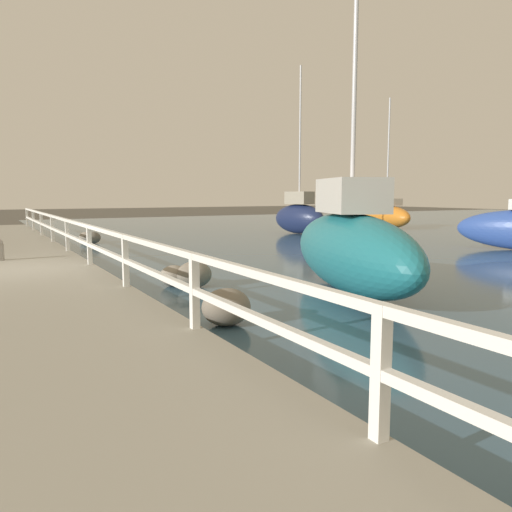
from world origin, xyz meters
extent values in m
plane|color=#4C473D|center=(0.00, 0.00, 0.00)|extent=(120.00, 120.00, 0.00)
cube|color=gray|center=(0.00, 0.00, 0.16)|extent=(3.67, 36.00, 0.32)
cube|color=white|center=(1.74, -9.72, 0.79)|extent=(0.10, 0.10, 0.94)
cube|color=white|center=(1.74, -6.48, 0.79)|extent=(0.10, 0.10, 0.94)
cube|color=white|center=(1.74, -3.24, 0.79)|extent=(0.10, 0.10, 0.94)
cube|color=white|center=(1.74, 0.00, 0.79)|extent=(0.10, 0.10, 0.94)
cube|color=white|center=(1.74, 3.24, 0.79)|extent=(0.10, 0.10, 0.94)
cube|color=white|center=(1.74, 6.48, 0.79)|extent=(0.10, 0.10, 0.94)
cube|color=white|center=(1.74, 9.72, 0.79)|extent=(0.10, 0.10, 0.94)
cube|color=white|center=(1.74, 12.96, 0.79)|extent=(0.10, 0.10, 0.94)
cube|color=white|center=(1.74, 16.20, 0.79)|extent=(0.10, 0.10, 0.94)
cube|color=white|center=(1.74, 0.00, 1.22)|extent=(0.09, 32.50, 0.08)
cube|color=white|center=(1.74, 0.00, 0.79)|extent=(0.09, 32.50, 0.08)
ellipsoid|color=slate|center=(2.65, -5.48, 0.28)|extent=(0.75, 0.68, 0.57)
ellipsoid|color=slate|center=(3.40, -2.38, 0.28)|extent=(0.75, 0.67, 0.56)
ellipsoid|color=gray|center=(3.31, 8.86, 0.23)|extent=(0.61, 0.55, 0.46)
ellipsoid|color=#666056|center=(3.45, 8.42, 0.24)|extent=(0.65, 0.58, 0.48)
ellipsoid|color=gray|center=(3.08, -2.03, 0.23)|extent=(0.61, 0.55, 0.46)
ellipsoid|color=orange|center=(20.32, 9.58, 0.67)|extent=(2.24, 4.61, 1.32)
cube|color=#9E937F|center=(20.32, 9.58, 1.52)|extent=(1.30, 1.99, 0.39)
cylinder|color=silver|center=(20.32, 9.58, 4.37)|extent=(0.09, 0.09, 6.07)
ellipsoid|color=#1E707A|center=(6.00, -4.33, 0.80)|extent=(3.28, 5.89, 1.59)
cube|color=beige|center=(6.00, -4.33, 1.94)|extent=(1.50, 1.89, 0.68)
cylinder|color=silver|center=(6.00, -4.33, 3.70)|extent=(0.09, 0.09, 4.20)
ellipsoid|color=#192347|center=(13.53, 8.60, 0.74)|extent=(1.79, 3.31, 1.47)
cube|color=#9E937F|center=(13.53, 8.60, 1.79)|extent=(1.06, 1.47, 0.62)
cylinder|color=silver|center=(13.53, 8.60, 4.81)|extent=(0.09, 0.09, 6.66)
camera|label=1|loc=(-0.55, -12.10, 1.96)|focal=35.00mm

